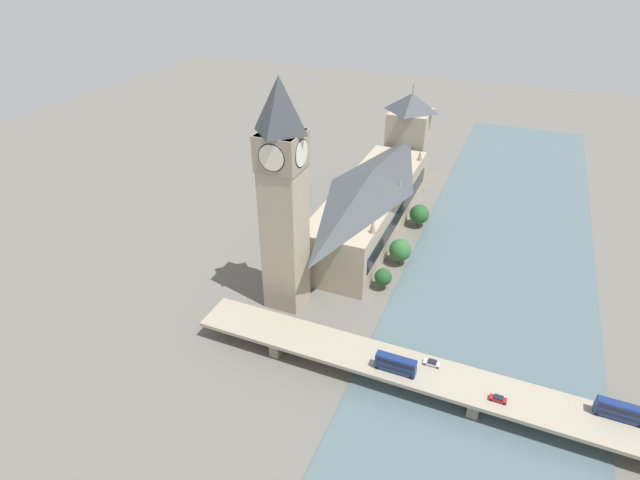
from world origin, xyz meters
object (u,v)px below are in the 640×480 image
at_px(double_decker_bus_lead, 620,411).
at_px(car_northbound_lead, 498,399).
at_px(parliament_hall, 371,202).
at_px(victoria_tower, 408,138).
at_px(road_bridge, 477,390).
at_px(double_decker_bus_mid, 396,364).
at_px(clock_tower, 283,194).
at_px(car_northbound_mid, 432,363).

bearing_deg(double_decker_bus_lead, car_northbound_lead, 11.69).
xyz_separation_m(parliament_hall, victoria_tower, (0.05, -60.99, 8.19)).
xyz_separation_m(road_bridge, double_decker_bus_lead, (-33.51, -3.15, 3.83)).
relative_size(parliament_hall, car_northbound_lead, 21.70).
xyz_separation_m(parliament_hall, road_bridge, (-55.49, 78.22, -9.16)).
bearing_deg(parliament_hall, double_decker_bus_mid, 112.40).
bearing_deg(clock_tower, car_northbound_mid, 161.82).
relative_size(clock_tower, road_bridge, 0.46).
xyz_separation_m(victoria_tower, road_bridge, (-55.54, 139.22, -17.35)).
bearing_deg(car_northbound_mid, road_bridge, 165.67).
relative_size(clock_tower, car_northbound_mid, 16.92).
xyz_separation_m(double_decker_bus_lead, double_decker_bus_mid, (55.54, 6.10, 0.05)).
bearing_deg(clock_tower, parliament_hall, -101.38).
distance_m(double_decker_bus_lead, car_northbound_lead, 28.79).
bearing_deg(double_decker_bus_lead, road_bridge, 5.37).
xyz_separation_m(victoria_tower, car_northbound_lead, (-60.92, 141.89, -15.52)).
height_order(victoria_tower, double_decker_bus_lead, victoria_tower).
bearing_deg(double_decker_bus_lead, clock_tower, -10.10).
bearing_deg(car_northbound_lead, road_bridge, -26.40).
bearing_deg(road_bridge, parliament_hall, -54.65).
bearing_deg(double_decker_bus_lead, car_northbound_mid, -0.25).
bearing_deg(victoria_tower, road_bridge, 111.75).
relative_size(parliament_hall, double_decker_bus_lead, 8.27).
distance_m(double_decker_bus_mid, car_northbound_mid, 11.09).
distance_m(parliament_hall, double_decker_bus_lead, 116.55).
height_order(clock_tower, car_northbound_lead, clock_tower).
distance_m(parliament_hall, car_northbound_lead, 101.50).
relative_size(parliament_hall, clock_tower, 1.22).
xyz_separation_m(parliament_hall, double_decker_bus_mid, (-33.45, 81.18, -5.27)).
bearing_deg(clock_tower, road_bridge, 162.56).
height_order(victoria_tower, car_northbound_mid, victoria_tower).
bearing_deg(road_bridge, car_northbound_mid, -14.33).
bearing_deg(victoria_tower, clock_tower, 84.46).
xyz_separation_m(parliament_hall, car_northbound_mid, (-42.35, 74.87, -7.30)).
height_order(parliament_hall, double_decker_bus_lead, parliament_hall).
distance_m(victoria_tower, car_northbound_lead, 155.19).
xyz_separation_m(double_decker_bus_lead, car_northbound_mid, (46.64, -0.21, -1.97)).
bearing_deg(car_northbound_lead, victoria_tower, -66.76).
height_order(victoria_tower, road_bridge, victoria_tower).
height_order(road_bridge, double_decker_bus_lead, double_decker_bus_lead).
bearing_deg(double_decker_bus_mid, road_bridge, -172.37).
relative_size(double_decker_bus_lead, car_northbound_mid, 2.49).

